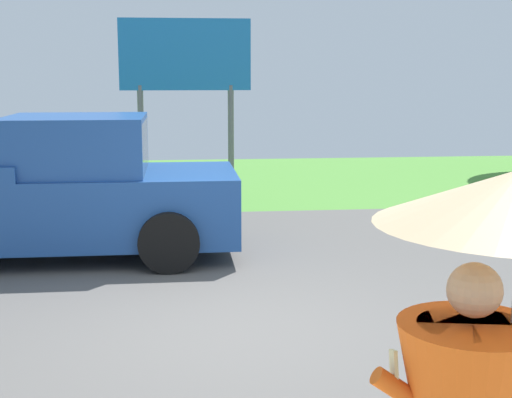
% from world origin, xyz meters
% --- Properties ---
extents(ground_plane, '(40.00, 22.00, 0.20)m').
position_xyz_m(ground_plane, '(0.00, 2.95, -0.05)').
color(ground_plane, '#565451').
extents(monk_pedestrian, '(1.15, 1.15, 2.13)m').
position_xyz_m(monk_pedestrian, '(0.68, -3.98, 1.16)').
color(monk_pedestrian, '#E55B19').
rests_on(monk_pedestrian, ground_plane).
extents(pickup_truck, '(5.20, 2.28, 1.88)m').
position_xyz_m(pickup_truck, '(-2.31, 3.16, 0.87)').
color(pickup_truck, '#1E478C').
rests_on(pickup_truck, ground_plane).
extents(roadside_billboard, '(2.60, 0.12, 3.50)m').
position_xyz_m(roadside_billboard, '(-0.32, 8.02, 2.55)').
color(roadside_billboard, slate).
rests_on(roadside_billboard, ground_plane).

